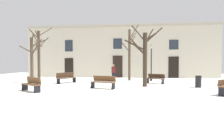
# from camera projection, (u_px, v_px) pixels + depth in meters

# --- Properties ---
(ground_plane) EXTENTS (36.44, 36.44, 0.00)m
(ground_plane) POSITION_uv_depth(u_px,v_px,m) (109.00, 86.00, 15.75)
(ground_plane) COLOR white
(building_facade) EXTENTS (22.77, 0.60, 6.28)m
(building_facade) POSITION_uv_depth(u_px,v_px,m) (119.00, 50.00, 24.49)
(building_facade) COLOR beige
(building_facade) RESTS_ON ground
(tree_near_facade) EXTENTS (1.63, 2.42, 5.61)m
(tree_near_facade) POSITION_uv_depth(u_px,v_px,m) (130.00, 53.00, 20.65)
(tree_near_facade) COLOR #4C3D2D
(tree_near_facade) RESTS_ON ground
(tree_center) EXTENTS (2.88, 1.16, 4.51)m
(tree_center) POSITION_uv_depth(u_px,v_px,m) (144.00, 56.00, 15.34)
(tree_center) COLOR #382B1E
(tree_center) RESTS_ON ground
(tree_right_of_center) EXTENTS (2.03, 2.01, 4.24)m
(tree_right_of_center) POSITION_uv_depth(u_px,v_px,m) (32.00, 57.00, 17.86)
(tree_right_of_center) COLOR #4C3D2D
(tree_right_of_center) RESTS_ON ground
(tree_foreground) EXTENTS (2.29, 1.92, 5.50)m
(tree_foreground) POSITION_uv_depth(u_px,v_px,m) (39.00, 53.00, 21.10)
(tree_foreground) COLOR #423326
(tree_foreground) RESTS_ON ground
(streetlamp) EXTENTS (0.30, 0.30, 3.53)m
(streetlamp) POSITION_uv_depth(u_px,v_px,m) (151.00, 58.00, 20.02)
(streetlamp) COLOR black
(streetlamp) RESTS_ON ground
(litter_bin) EXTENTS (0.45, 0.45, 0.85)m
(litter_bin) POSITION_uv_depth(u_px,v_px,m) (198.00, 82.00, 14.85)
(litter_bin) COLOR black
(litter_bin) RESTS_ON ground
(bench_near_center_tree) EXTENTS (1.79, 1.01, 0.88)m
(bench_near_center_tree) POSITION_uv_depth(u_px,v_px,m) (103.00, 82.00, 14.22)
(bench_near_center_tree) COLOR brown
(bench_near_center_tree) RESTS_ON ground
(bench_back_to_back_left) EXTENTS (1.57, 1.23, 0.82)m
(bench_back_to_back_left) POSITION_uv_depth(u_px,v_px,m) (155.00, 79.00, 17.53)
(bench_back_to_back_left) COLOR #3D2819
(bench_back_to_back_left) RESTS_ON ground
(bench_by_litter_bin) EXTENTS (1.31, 1.84, 0.92)m
(bench_by_litter_bin) POSITION_uv_depth(u_px,v_px,m) (66.00, 78.00, 17.89)
(bench_by_litter_bin) COLOR #3D2819
(bench_by_litter_bin) RESTS_ON ground
(bench_near_lamp) EXTENTS (1.68, 1.39, 0.90)m
(bench_near_lamp) POSITION_uv_depth(u_px,v_px,m) (32.00, 84.00, 12.81)
(bench_near_lamp) COLOR brown
(bench_near_lamp) RESTS_ON ground
(person_crossing_plaza) EXTENTS (0.42, 0.29, 1.61)m
(person_crossing_plaza) POSITION_uv_depth(u_px,v_px,m) (113.00, 72.00, 20.13)
(person_crossing_plaza) COLOR black
(person_crossing_plaza) RESTS_ON ground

